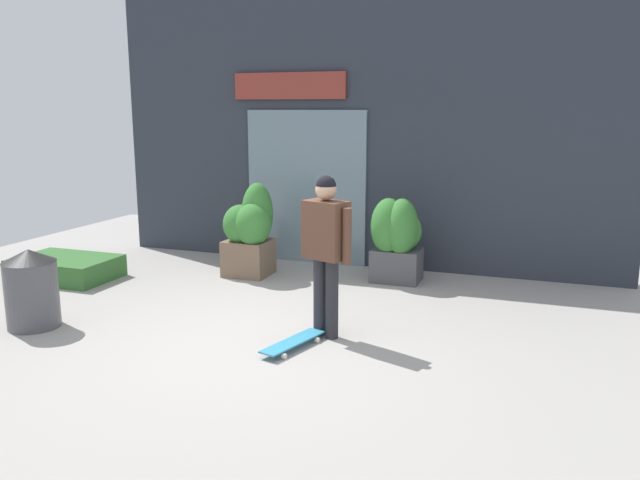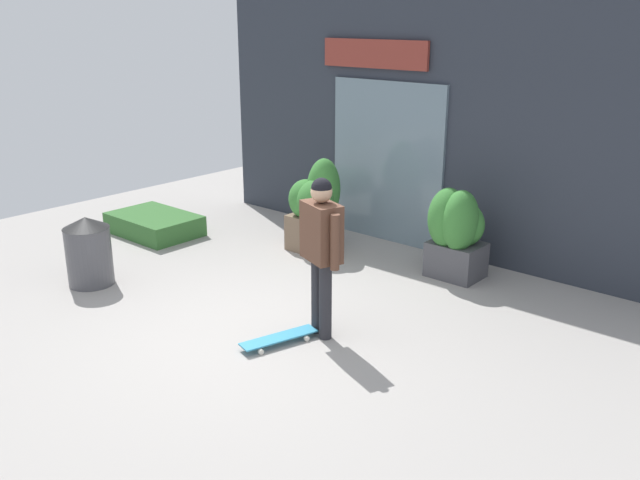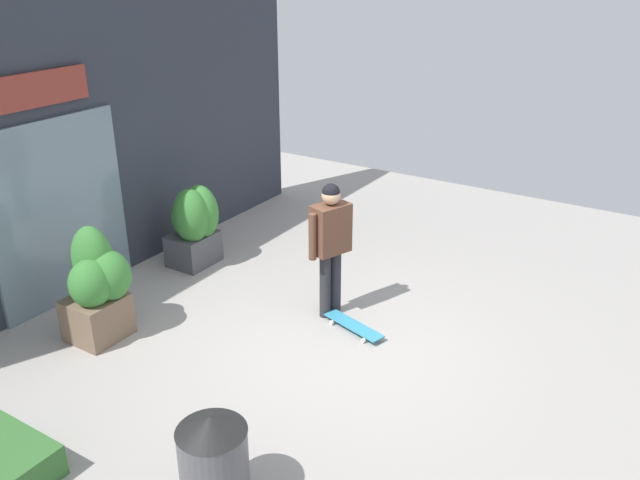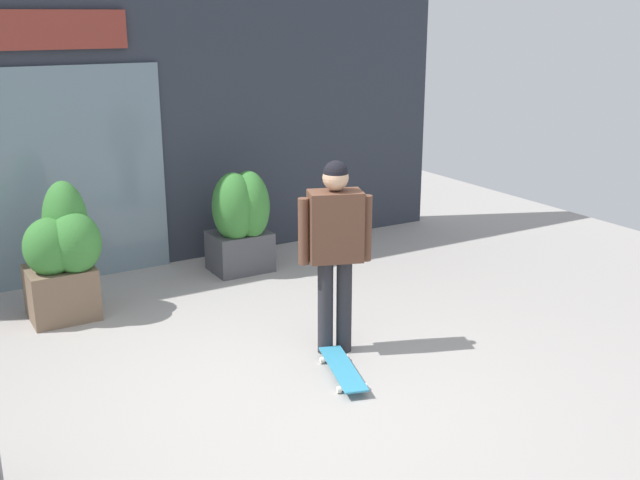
% 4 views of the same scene
% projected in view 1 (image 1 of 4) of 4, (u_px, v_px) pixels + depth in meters
% --- Properties ---
extents(ground_plane, '(12.00, 12.00, 0.00)m').
position_uv_depth(ground_plane, '(264.00, 337.00, 6.48)').
color(ground_plane, '#9E9993').
extents(building_facade, '(7.61, 0.31, 3.98)m').
position_uv_depth(building_facade, '(357.00, 131.00, 9.19)').
color(building_facade, '#2D333D').
rests_on(building_facade, ground_plane).
extents(skateboarder, '(0.58, 0.39, 1.65)m').
position_uv_depth(skateboarder, '(326.00, 240.00, 6.31)').
color(skateboarder, '#28282D').
rests_on(skateboarder, ground_plane).
extents(skateboard, '(0.41, 0.83, 0.08)m').
position_uv_depth(skateboard, '(293.00, 342.00, 6.17)').
color(skateboard, teal).
rests_on(skateboard, ground_plane).
extents(planter_box_left, '(0.69, 0.71, 1.29)m').
position_uv_depth(planter_box_left, '(251.00, 230.00, 8.75)').
color(planter_box_left, brown).
rests_on(planter_box_left, ground_plane).
extents(planter_box_right, '(0.65, 0.64, 1.14)m').
position_uv_depth(planter_box_right, '(397.00, 236.00, 8.44)').
color(planter_box_right, '#47474C').
rests_on(planter_box_right, ground_plane).
extents(trash_bin, '(0.55, 0.55, 0.85)m').
position_uv_depth(trash_bin, '(31.00, 288.00, 6.71)').
color(trash_bin, '#4C4C51').
rests_on(trash_bin, ground_plane).
extents(hedge_ledge, '(1.33, 0.90, 0.30)m').
position_uv_depth(hedge_ledge, '(66.00, 268.00, 8.69)').
color(hedge_ledge, '#33662D').
rests_on(hedge_ledge, ground_plane).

